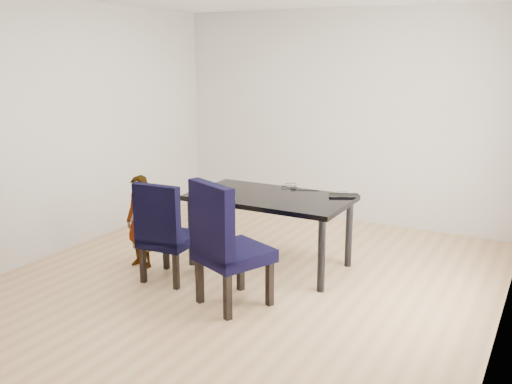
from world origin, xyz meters
The scene contains 12 objects.
floor centered at (0.00, 0.00, -0.01)m, with size 4.50×5.00×0.01m, color tan.
wall_back centered at (0.00, 2.50, 1.35)m, with size 4.50×0.01×2.70m, color beige.
wall_front centered at (0.00, -2.50, 1.35)m, with size 4.50×0.01×2.70m, color white.
wall_left centered at (-2.25, 0.00, 1.35)m, with size 0.01×5.00×2.70m, color silver.
dining_table centered at (0.00, 0.50, 0.38)m, with size 1.60×0.90×0.75m, color black.
chair_left centered at (-0.68, -0.28, 0.49)m, with size 0.47×0.49×0.98m, color black.
chair_right centered at (0.16, -0.48, 0.56)m, with size 0.54×0.56×1.12m, color black.
child centered at (-1.15, -0.15, 0.48)m, with size 0.35×0.23×0.96m, color red.
plate centered at (-0.35, 0.15, 0.76)m, with size 0.26×0.26×0.01m, color white.
sandwich centered at (-0.35, 0.14, 0.79)m, with size 0.13×0.06×0.05m, color #AB8D3D.
laptop centered at (0.65, 0.85, 0.76)m, with size 0.30×0.19×0.02m, color black.
cable_tangle centered at (0.04, 0.85, 0.75)m, with size 0.15×0.15×0.01m, color black.
Camera 1 is at (2.55, -4.47, 2.15)m, focal length 40.00 mm.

